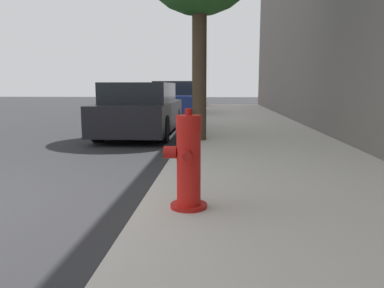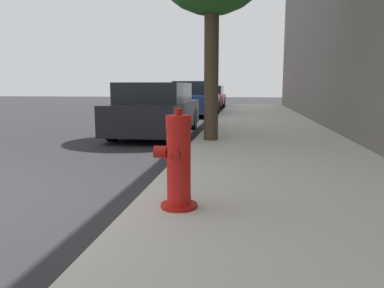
% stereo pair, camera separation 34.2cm
% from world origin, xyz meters
% --- Properties ---
extents(sidewalk_slab, '(3.25, 40.00, 0.14)m').
position_xyz_m(sidewalk_slab, '(3.81, 0.00, 0.07)').
color(sidewalk_slab, '#B7B2A8').
rests_on(sidewalk_slab, ground_plane).
extents(fire_hydrant, '(0.40, 0.41, 0.92)m').
position_xyz_m(fire_hydrant, '(2.65, -0.07, 0.56)').
color(fire_hydrant, '#A91511').
rests_on(fire_hydrant, sidewalk_slab).
extents(parked_car_near, '(1.69, 4.18, 1.33)m').
position_xyz_m(parked_car_near, '(0.98, 6.05, 0.65)').
color(parked_car_near, black).
rests_on(parked_car_near, ground_plane).
extents(parked_car_mid, '(1.79, 4.25, 1.45)m').
position_xyz_m(parked_car_mid, '(1.15, 12.62, 0.70)').
color(parked_car_mid, navy).
rests_on(parked_car_mid, ground_plane).
extents(parked_car_far, '(1.75, 4.32, 1.27)m').
position_xyz_m(parked_car_far, '(1.11, 18.55, 0.63)').
color(parked_car_far, maroon).
rests_on(parked_car_far, ground_plane).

